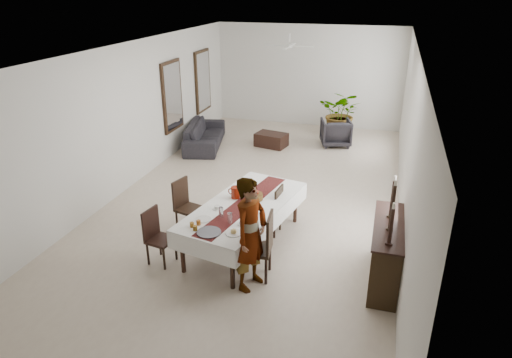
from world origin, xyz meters
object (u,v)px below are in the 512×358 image
(dining_table_top, at_px, (244,206))
(red_pitcher, at_px, (235,192))
(woman, at_px, (251,234))
(sofa, at_px, (205,135))
(sideboard_body, at_px, (386,254))

(dining_table_top, relative_size, red_pitcher, 12.00)
(woman, relative_size, sofa, 0.79)
(woman, relative_size, sideboard_body, 1.14)
(sideboard_body, bearing_deg, red_pitcher, 167.51)
(dining_table_top, distance_m, sideboard_body, 2.49)
(dining_table_top, height_order, sofa, dining_table_top)
(red_pitcher, bearing_deg, sofa, 118.44)
(red_pitcher, bearing_deg, sideboard_body, -12.49)
(dining_table_top, bearing_deg, sideboard_body, 2.61)
(red_pitcher, height_order, sideboard_body, red_pitcher)
(sideboard_body, bearing_deg, dining_table_top, 171.10)
(dining_table_top, bearing_deg, red_pitcher, 149.04)
(sideboard_body, height_order, sofa, sideboard_body)
(red_pitcher, height_order, woman, woman)
(red_pitcher, distance_m, sideboard_body, 2.77)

